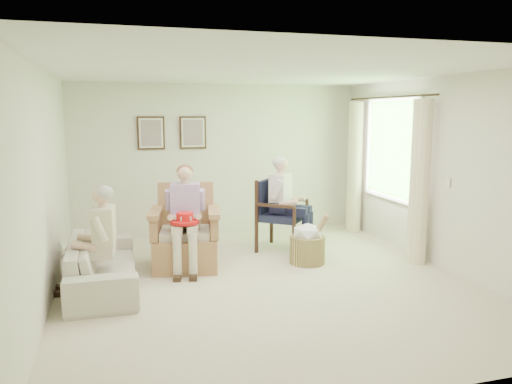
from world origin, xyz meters
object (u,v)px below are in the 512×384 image
at_px(red_hat, 185,219).
at_px(hatbox, 308,243).
at_px(wood_armchair, 280,211).
at_px(person_dark, 284,197).
at_px(person_wicker, 186,210).
at_px(sofa, 103,264).
at_px(wicker_armchair, 185,241).
at_px(person_sofa, 101,234).

distance_m(red_hat, hatbox, 1.79).
relative_size(wood_armchair, person_dark, 0.76).
xyz_separation_m(person_wicker, person_dark, (1.57, 0.53, 0.02)).
height_order(person_wicker, hatbox, person_wicker).
bearing_deg(person_dark, person_wicker, 147.33).
bearing_deg(hatbox, sofa, -175.54).
bearing_deg(person_dark, wicker_armchair, 142.31).
bearing_deg(person_sofa, hatbox, 104.26).
height_order(person_sofa, red_hat, person_sofa).
bearing_deg(person_sofa, wood_armchair, 121.70).
distance_m(person_sofa, red_hat, 1.11).
bearing_deg(sofa, wicker_armchair, -63.92).
relative_size(wood_armchair, sofa, 0.54).
relative_size(person_wicker, hatbox, 1.90).
distance_m(person_sofa, hatbox, 2.83).
height_order(sofa, person_dark, person_dark).
distance_m(wood_armchair, person_dark, 0.31).
bearing_deg(wicker_armchair, person_wicker, -79.74).
xyz_separation_m(sofa, hatbox, (2.77, 0.22, -0.00)).
bearing_deg(person_dark, sofa, 147.59).
height_order(wood_armchair, person_sofa, person_sofa).
relative_size(wicker_armchair, red_hat, 3.03).
height_order(person_sofa, hatbox, person_sofa).
xyz_separation_m(sofa, person_sofa, (-0.00, -0.19, 0.42)).
xyz_separation_m(wood_armchair, hatbox, (0.11, -0.88, -0.30)).
bearing_deg(wood_armchair, person_sofa, 154.36).
xyz_separation_m(wicker_armchair, hatbox, (1.68, -0.32, -0.07)).
distance_m(person_dark, hatbox, 0.90).
distance_m(person_wicker, red_hat, 0.22).
bearing_deg(person_sofa, wicker_armchair, 129.53).
xyz_separation_m(wicker_armchair, person_wicker, (0.00, -0.15, 0.47)).
xyz_separation_m(wicker_armchair, person_sofa, (-1.09, -0.72, 0.35)).
bearing_deg(red_hat, wicker_armchair, 82.40).
relative_size(person_wicker, person_sofa, 1.12).
bearing_deg(person_wicker, red_hat, -92.94).
xyz_separation_m(person_wicker, hatbox, (1.68, -0.17, -0.54)).
distance_m(person_dark, red_hat, 1.78).
relative_size(wicker_armchair, sofa, 0.57).
height_order(wicker_armchair, hatbox, wicker_armchair).
height_order(wicker_armchair, red_hat, wicker_armchair).
height_order(person_dark, hatbox, person_dark).
bearing_deg(person_dark, hatbox, -132.34).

